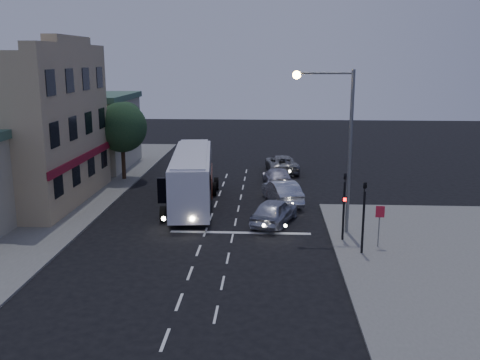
# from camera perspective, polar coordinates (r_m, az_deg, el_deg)

# --- Properties ---
(ground) EXTENTS (120.00, 120.00, 0.00)m
(ground) POSITION_cam_1_polar(r_m,az_deg,el_deg) (28.82, -4.19, -6.82)
(ground) COLOR black
(sidewalk_near) EXTENTS (12.00, 24.00, 0.12)m
(sidewalk_near) POSITION_cam_1_polar(r_m,az_deg,el_deg) (26.57, 24.03, -9.55)
(sidewalk_near) COLOR slate
(sidewalk_near) RESTS_ON ground
(sidewalk_far) EXTENTS (12.00, 50.00, 0.12)m
(sidewalk_far) POSITION_cam_1_polar(r_m,az_deg,el_deg) (39.83, -21.56, -2.06)
(sidewalk_far) COLOR slate
(sidewalk_far) RESTS_ON ground
(road_markings) EXTENTS (8.00, 30.55, 0.01)m
(road_markings) POSITION_cam_1_polar(r_m,az_deg,el_deg) (31.81, -1.13, -4.87)
(road_markings) COLOR silver
(road_markings) RESTS_ON ground
(tour_bus) EXTENTS (3.63, 11.90, 3.59)m
(tour_bus) POSITION_cam_1_polar(r_m,az_deg,el_deg) (36.10, -5.14, 0.41)
(tour_bus) COLOR white
(tour_bus) RESTS_ON ground
(car_suv) EXTENTS (3.23, 4.91, 1.55)m
(car_suv) POSITION_cam_1_polar(r_m,az_deg,el_deg) (31.98, 3.68, -3.35)
(car_suv) COLOR #9EA3B5
(car_suv) RESTS_ON ground
(car_sedan_a) EXTENTS (2.88, 5.11, 1.59)m
(car_sedan_a) POSITION_cam_1_polar(r_m,az_deg,el_deg) (36.54, 4.51, -1.27)
(car_sedan_a) COLOR #B6BBC7
(car_sedan_a) RESTS_ON ground
(car_sedan_b) EXTENTS (2.56, 5.07, 1.41)m
(car_sedan_b) POSITION_cam_1_polar(r_m,az_deg,el_deg) (41.52, 4.03, 0.32)
(car_sedan_b) COLOR #A7A5B4
(car_sedan_b) RESTS_ON ground
(car_sedan_c) EXTENTS (3.05, 5.61, 1.49)m
(car_sedan_c) POSITION_cam_1_polar(r_m,az_deg,el_deg) (46.65, 4.48, 1.75)
(car_sedan_c) COLOR gray
(car_sedan_c) RESTS_ON ground
(traffic_signal_main) EXTENTS (0.25, 0.35, 4.10)m
(traffic_signal_main) POSITION_cam_1_polar(r_m,az_deg,el_deg) (28.90, 11.06, -1.95)
(traffic_signal_main) COLOR black
(traffic_signal_main) RESTS_ON sidewalk_near
(traffic_signal_side) EXTENTS (0.18, 0.15, 4.10)m
(traffic_signal_side) POSITION_cam_1_polar(r_m,az_deg,el_deg) (27.13, 13.08, -3.02)
(traffic_signal_side) COLOR black
(traffic_signal_side) RESTS_ON sidewalk_near
(regulatory_sign) EXTENTS (0.45, 0.12, 2.20)m
(regulatory_sign) POSITION_cam_1_polar(r_m,az_deg,el_deg) (28.45, 14.66, -4.09)
(regulatory_sign) COLOR slate
(regulatory_sign) RESTS_ON sidewalk_near
(streetlight) EXTENTS (3.32, 0.44, 9.00)m
(streetlight) POSITION_cam_1_polar(r_m,az_deg,el_deg) (29.62, 10.48, 4.97)
(streetlight) COLOR slate
(streetlight) RESTS_ON sidewalk_near
(main_building) EXTENTS (10.12, 12.00, 11.00)m
(main_building) POSITION_cam_1_polar(r_m,az_deg,el_deg) (39.33, -23.44, 5.18)
(main_building) COLOR tan
(main_building) RESTS_ON sidewalk_far
(low_building_north) EXTENTS (9.40, 9.40, 6.50)m
(low_building_north) POSITION_cam_1_polar(r_m,az_deg,el_deg) (50.32, -16.77, 5.11)
(low_building_north) COLOR #A9A590
(low_building_north) RESTS_ON sidewalk_far
(street_tree) EXTENTS (4.00, 4.00, 6.20)m
(street_tree) POSITION_cam_1_polar(r_m,az_deg,el_deg) (43.87, -12.51, 5.75)
(street_tree) COLOR black
(street_tree) RESTS_ON sidewalk_far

